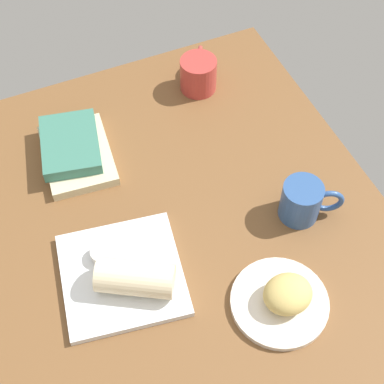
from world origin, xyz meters
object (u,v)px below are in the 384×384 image
(round_plate, at_px, (279,302))
(book_stack, at_px, (74,150))
(breakfast_wrap, at_px, (135,278))
(sauce_cup, at_px, (103,254))
(scone_pastry, at_px, (288,294))
(coffee_mug, at_px, (303,201))
(square_plate, at_px, (122,275))
(second_mug, at_px, (198,73))

(round_plate, distance_m, book_stack, 0.58)
(breakfast_wrap, distance_m, book_stack, 0.38)
(round_plate, xyz_separation_m, sauce_cup, (-0.23, -0.28, 0.02))
(sauce_cup, relative_size, book_stack, 0.22)
(scone_pastry, height_order, breakfast_wrap, breakfast_wrap)
(round_plate, distance_m, coffee_mug, 0.23)
(coffee_mug, bearing_deg, book_stack, -130.79)
(round_plate, distance_m, breakfast_wrap, 0.28)
(book_stack, bearing_deg, breakfast_wrap, 2.08)
(scone_pastry, bearing_deg, book_stack, -152.67)
(square_plate, height_order, coffee_mug, coffee_mug)
(square_plate, bearing_deg, book_stack, 179.35)
(scone_pastry, xyz_separation_m, book_stack, (-0.52, -0.27, -0.02))
(round_plate, relative_size, scone_pastry, 1.99)
(breakfast_wrap, height_order, coffee_mug, coffee_mug)
(scone_pastry, relative_size, square_plate, 0.41)
(square_plate, relative_size, sauce_cup, 4.84)
(coffee_mug, bearing_deg, breakfast_wrap, -85.39)
(square_plate, bearing_deg, second_mug, 140.53)
(scone_pastry, xyz_separation_m, square_plate, (-0.18, -0.27, -0.03))
(breakfast_wrap, xyz_separation_m, second_mug, (-0.48, 0.34, -0.01))
(square_plate, bearing_deg, coffee_mug, 88.87)
(breakfast_wrap, height_order, book_stack, breakfast_wrap)
(breakfast_wrap, bearing_deg, round_plate, 90.33)
(square_plate, relative_size, coffee_mug, 1.84)
(round_plate, bearing_deg, coffee_mug, 140.04)
(book_stack, distance_m, second_mug, 0.37)
(scone_pastry, xyz_separation_m, sauce_cup, (-0.23, -0.29, -0.01))
(scone_pastry, distance_m, book_stack, 0.58)
(sauce_cup, bearing_deg, book_stack, 174.91)
(square_plate, relative_size, breakfast_wrap, 1.59)
(round_plate, xyz_separation_m, second_mug, (-0.61, 0.10, 0.04))
(second_mug, bearing_deg, scone_pastry, -8.05)
(coffee_mug, distance_m, second_mug, 0.45)
(sauce_cup, xyz_separation_m, breakfast_wrap, (0.09, 0.04, 0.02))
(sauce_cup, xyz_separation_m, second_mug, (-0.39, 0.38, 0.02))
(round_plate, height_order, breakfast_wrap, breakfast_wrap)
(breakfast_wrap, distance_m, second_mug, 0.59)
(round_plate, relative_size, breakfast_wrap, 1.28)
(book_stack, bearing_deg, round_plate, 26.52)
(scone_pastry, bearing_deg, sauce_cup, -128.14)
(book_stack, height_order, coffee_mug, coffee_mug)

